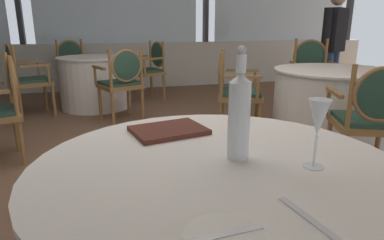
{
  "coord_description": "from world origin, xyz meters",
  "views": [
    {
      "loc": [
        -0.45,
        -2.54,
        1.17
      ],
      "look_at": [
        -0.15,
        -1.49,
        0.86
      ],
      "focal_mm": 31.47,
      "sensor_mm": 36.0,
      "label": 1
    }
  ],
  "objects_px": {
    "wine_glass": "(318,120)",
    "dining_chair_2_0": "(151,66)",
    "dining_chair_0_3": "(311,71)",
    "dining_chair_0_1": "(371,114)",
    "side_plate": "(223,237)",
    "diner_person_1": "(333,42)",
    "menu_book": "(169,130)",
    "dining_chair_2_1": "(73,64)",
    "dining_chair_2_2": "(23,75)",
    "dining_chair_2_3": "(122,79)",
    "dining_chair_0_0": "(233,86)",
    "water_bottle": "(239,114)"
  },
  "relations": [
    {
      "from": "menu_book",
      "to": "dining_chair_0_3",
      "type": "bearing_deg",
      "value": 34.33
    },
    {
      "from": "dining_chair_0_1",
      "to": "wine_glass",
      "type": "bearing_deg",
      "value": 153.17
    },
    {
      "from": "dining_chair_0_1",
      "to": "dining_chair_2_2",
      "type": "distance_m",
      "value": 3.97
    },
    {
      "from": "water_bottle",
      "to": "dining_chair_2_2",
      "type": "xyz_separation_m",
      "value": [
        -1.36,
        3.73,
        -0.33
      ]
    },
    {
      "from": "water_bottle",
      "to": "dining_chair_0_0",
      "type": "height_order",
      "value": "water_bottle"
    },
    {
      "from": "dining_chair_2_3",
      "to": "diner_person_1",
      "type": "distance_m",
      "value": 3.04
    },
    {
      "from": "dining_chair_2_1",
      "to": "dining_chair_2_3",
      "type": "height_order",
      "value": "dining_chair_2_1"
    },
    {
      "from": "dining_chair_0_1",
      "to": "dining_chair_0_3",
      "type": "xyz_separation_m",
      "value": [
        0.78,
        1.91,
        0.05
      ]
    },
    {
      "from": "dining_chair_2_0",
      "to": "dining_chair_2_3",
      "type": "relative_size",
      "value": 1.02
    },
    {
      "from": "dining_chair_2_0",
      "to": "diner_person_1",
      "type": "height_order",
      "value": "diner_person_1"
    },
    {
      "from": "side_plate",
      "to": "dining_chair_0_1",
      "type": "bearing_deg",
      "value": 39.21
    },
    {
      "from": "dining_chair_2_3",
      "to": "diner_person_1",
      "type": "height_order",
      "value": "diner_person_1"
    },
    {
      "from": "wine_glass",
      "to": "menu_book",
      "type": "distance_m",
      "value": 0.62
    },
    {
      "from": "dining_chair_0_0",
      "to": "dining_chair_2_0",
      "type": "relative_size",
      "value": 0.98
    },
    {
      "from": "side_plate",
      "to": "dining_chair_0_1",
      "type": "height_order",
      "value": "dining_chair_0_1"
    },
    {
      "from": "menu_book",
      "to": "dining_chair_0_1",
      "type": "xyz_separation_m",
      "value": [
        1.67,
        0.64,
        -0.21
      ]
    },
    {
      "from": "dining_chair_0_1",
      "to": "dining_chair_2_0",
      "type": "distance_m",
      "value": 3.6
    },
    {
      "from": "menu_book",
      "to": "dining_chair_2_2",
      "type": "distance_m",
      "value": 3.6
    },
    {
      "from": "dining_chair_0_3",
      "to": "menu_book",
      "type": "bearing_deg",
      "value": -21.52
    },
    {
      "from": "menu_book",
      "to": "dining_chair_0_1",
      "type": "relative_size",
      "value": 0.32
    },
    {
      "from": "wine_glass",
      "to": "dining_chair_0_3",
      "type": "bearing_deg",
      "value": 55.45
    },
    {
      "from": "wine_glass",
      "to": "dining_chair_0_0",
      "type": "distance_m",
      "value": 2.59
    },
    {
      "from": "dining_chair_2_0",
      "to": "diner_person_1",
      "type": "xyz_separation_m",
      "value": [
        2.47,
        -1.17,
        0.39
      ]
    },
    {
      "from": "diner_person_1",
      "to": "dining_chair_2_1",
      "type": "bearing_deg",
      "value": -142.63
    },
    {
      "from": "dining_chair_0_3",
      "to": "dining_chair_2_0",
      "type": "bearing_deg",
      "value": -106.13
    },
    {
      "from": "wine_glass",
      "to": "dining_chair_0_1",
      "type": "distance_m",
      "value": 1.75
    },
    {
      "from": "wine_glass",
      "to": "dining_chair_2_1",
      "type": "relative_size",
      "value": 0.23
    },
    {
      "from": "dining_chair_0_0",
      "to": "dining_chair_0_1",
      "type": "height_order",
      "value": "dining_chair_0_1"
    },
    {
      "from": "water_bottle",
      "to": "dining_chair_2_1",
      "type": "distance_m",
      "value": 5.02
    },
    {
      "from": "dining_chair_0_3",
      "to": "dining_chair_2_0",
      "type": "xyz_separation_m",
      "value": [
        -1.9,
        1.51,
        -0.04
      ]
    },
    {
      "from": "dining_chair_2_1",
      "to": "dining_chair_2_3",
      "type": "relative_size",
      "value": 1.04
    },
    {
      "from": "diner_person_1",
      "to": "dining_chair_2_0",
      "type": "bearing_deg",
      "value": -143.03
    },
    {
      "from": "dining_chair_0_0",
      "to": "dining_chair_0_1",
      "type": "xyz_separation_m",
      "value": [
        0.56,
        -1.34,
        -0.0
      ]
    },
    {
      "from": "side_plate",
      "to": "diner_person_1",
      "type": "distance_m",
      "value": 4.76
    },
    {
      "from": "water_bottle",
      "to": "dining_chair_2_2",
      "type": "relative_size",
      "value": 0.4
    },
    {
      "from": "dining_chair_2_2",
      "to": "dining_chair_2_3",
      "type": "height_order",
      "value": "dining_chair_2_2"
    },
    {
      "from": "dining_chair_0_1",
      "to": "dining_chair_2_3",
      "type": "distance_m",
      "value": 2.76
    },
    {
      "from": "dining_chair_0_3",
      "to": "diner_person_1",
      "type": "distance_m",
      "value": 0.75
    },
    {
      "from": "wine_glass",
      "to": "menu_book",
      "type": "bearing_deg",
      "value": 128.0
    },
    {
      "from": "dining_chair_2_0",
      "to": "dining_chair_2_1",
      "type": "bearing_deg",
      "value": -45.14
    },
    {
      "from": "side_plate",
      "to": "diner_person_1",
      "type": "bearing_deg",
      "value": 49.93
    },
    {
      "from": "side_plate",
      "to": "wine_glass",
      "type": "relative_size",
      "value": 0.79
    },
    {
      "from": "menu_book",
      "to": "dining_chair_2_2",
      "type": "relative_size",
      "value": 0.31
    },
    {
      "from": "dining_chair_2_1",
      "to": "dining_chair_2_3",
      "type": "xyz_separation_m",
      "value": [
        0.67,
        -1.74,
        -0.01
      ]
    },
    {
      "from": "dining_chair_2_0",
      "to": "dining_chair_2_2",
      "type": "bearing_deg",
      "value": -0.0
    },
    {
      "from": "wine_glass",
      "to": "dining_chair_2_0",
      "type": "xyz_separation_m",
      "value": [
        0.18,
        4.54,
        -0.35
      ]
    },
    {
      "from": "dining_chair_0_3",
      "to": "dining_chair_2_1",
      "type": "xyz_separation_m",
      "value": [
        -3.11,
        2.05,
        -0.04
      ]
    },
    {
      "from": "dining_chair_0_3",
      "to": "dining_chair_0_1",
      "type": "bearing_deg",
      "value": 0.0
    },
    {
      "from": "dining_chair_0_0",
      "to": "dining_chair_0_3",
      "type": "relative_size",
      "value": 0.91
    },
    {
      "from": "dining_chair_2_2",
      "to": "dining_chair_2_3",
      "type": "xyz_separation_m",
      "value": [
        1.21,
        -0.53,
        -0.02
      ]
    }
  ]
}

